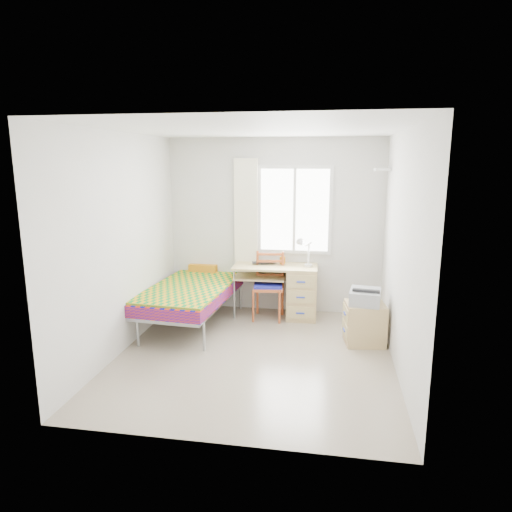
{
  "coord_description": "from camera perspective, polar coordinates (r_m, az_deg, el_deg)",
  "views": [
    {
      "loc": [
        0.85,
        -4.98,
        2.27
      ],
      "look_at": [
        -0.08,
        0.55,
        1.09
      ],
      "focal_mm": 32.0,
      "sensor_mm": 36.0,
      "label": 1
    }
  ],
  "objects": [
    {
      "name": "printer",
      "position": [
        5.84,
        13.49,
        -4.93
      ],
      "size": [
        0.42,
        0.47,
        0.18
      ],
      "rotation": [
        0.0,
        0.0,
        -0.13
      ],
      "color": "#95979D",
      "rests_on": "cabinet"
    },
    {
      "name": "floating_shelf",
      "position": [
        6.42,
        15.51,
        10.38
      ],
      "size": [
        0.2,
        0.32,
        0.03
      ],
      "primitive_type": "cube",
      "color": "white",
      "rests_on": "wall_right"
    },
    {
      "name": "chair",
      "position": [
        6.63,
        1.66,
        -3.2
      ],
      "size": [
        0.47,
        0.47,
        0.97
      ],
      "rotation": [
        0.0,
        0.0,
        0.12
      ],
      "color": "#AB4921",
      "rests_on": "floor"
    },
    {
      "name": "ceiling",
      "position": [
        5.07,
        -0.16,
        15.61
      ],
      "size": [
        3.5,
        3.5,
        0.0
      ],
      "primitive_type": "plane",
      "rotation": [
        3.14,
        0.0,
        0.0
      ],
      "color": "white",
      "rests_on": "wall_back"
    },
    {
      "name": "wall_left",
      "position": [
        5.64,
        -16.4,
        1.48
      ],
      "size": [
        0.0,
        3.5,
        3.5
      ],
      "primitive_type": "plane",
      "rotation": [
        1.57,
        0.0,
        1.57
      ],
      "color": "silver",
      "rests_on": "ground"
    },
    {
      "name": "cabinet",
      "position": [
        5.95,
        13.39,
        -8.21
      ],
      "size": [
        0.53,
        0.48,
        0.52
      ],
      "rotation": [
        0.0,
        0.0,
        0.13
      ],
      "color": "tan",
      "rests_on": "floor"
    },
    {
      "name": "floor",
      "position": [
        5.54,
        -0.15,
        -12.3
      ],
      "size": [
        3.5,
        3.5,
        0.0
      ],
      "primitive_type": "plane",
      "color": "#BCAD93",
      "rests_on": "ground"
    },
    {
      "name": "window",
      "position": [
        6.77,
        4.84,
        5.73
      ],
      "size": [
        1.1,
        0.04,
        1.3
      ],
      "color": "white",
      "rests_on": "wall_back"
    },
    {
      "name": "book",
      "position": [
        6.75,
        0.84,
        -2.52
      ],
      "size": [
        0.27,
        0.29,
        0.02
      ],
      "primitive_type": "imported",
      "rotation": [
        0.0,
        0.0,
        0.54
      ],
      "color": "gray",
      "rests_on": "desk"
    },
    {
      "name": "desk",
      "position": [
        6.72,
        5.16,
        -4.21
      ],
      "size": [
        1.24,
        0.6,
        0.76
      ],
      "rotation": [
        0.0,
        0.0,
        0.03
      ],
      "color": "tan",
      "rests_on": "floor"
    },
    {
      "name": "bed",
      "position": [
        6.63,
        -7.57,
        -4.02
      ],
      "size": [
        1.2,
        2.29,
        0.96
      ],
      "rotation": [
        0.0,
        0.0,
        -0.08
      ],
      "color": "#979A9F",
      "rests_on": "floor"
    },
    {
      "name": "laptop",
      "position": [
        6.72,
        1.04,
        -0.97
      ],
      "size": [
        0.39,
        0.31,
        0.03
      ],
      "primitive_type": "imported",
      "rotation": [
        0.0,
        0.0,
        0.26
      ],
      "color": "black",
      "rests_on": "desk"
    },
    {
      "name": "task_lamp",
      "position": [
        6.48,
        5.99,
        0.85
      ],
      "size": [
        0.24,
        0.33,
        0.44
      ],
      "rotation": [
        0.0,
        0.0,
        -0.03
      ],
      "color": "white",
      "rests_on": "desk"
    },
    {
      "name": "wall_back",
      "position": [
        6.86,
        2.32,
        3.74
      ],
      "size": [
        3.2,
        0.0,
        3.2
      ],
      "primitive_type": "plane",
      "rotation": [
        1.57,
        0.0,
        0.0
      ],
      "color": "silver",
      "rests_on": "ground"
    },
    {
      "name": "pen_cup",
      "position": [
        6.78,
        3.33,
        -0.53
      ],
      "size": [
        0.09,
        0.09,
        0.1
      ],
      "primitive_type": "cylinder",
      "rotation": [
        0.0,
        0.0,
        -0.13
      ],
      "color": "orange",
      "rests_on": "desk"
    },
    {
      "name": "wall_right",
      "position": [
        5.13,
        17.74,
        0.41
      ],
      "size": [
        0.0,
        3.5,
        3.5
      ],
      "primitive_type": "plane",
      "rotation": [
        1.57,
        0.0,
        -1.57
      ],
      "color": "silver",
      "rests_on": "ground"
    },
    {
      "name": "curtain",
      "position": [
        6.83,
        -1.26,
        4.99
      ],
      "size": [
        0.35,
        0.05,
        1.7
      ],
      "primitive_type": "cube",
      "color": "white",
      "rests_on": "wall_back"
    }
  ]
}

